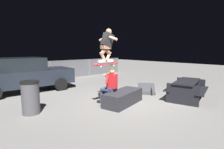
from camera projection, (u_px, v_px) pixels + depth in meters
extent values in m
plane|color=slate|center=(123.00, 102.00, 6.60)|extent=(40.00, 40.00, 0.00)
cube|color=#28282D|center=(123.00, 98.00, 6.28)|extent=(1.80, 1.05, 0.47)
cube|color=#2D3856|center=(112.00, 90.00, 6.18)|extent=(0.32, 0.20, 0.12)
cube|color=red|center=(112.00, 81.00, 6.13)|extent=(0.27, 0.38, 0.50)
sphere|color=tan|center=(112.00, 71.00, 6.08)|extent=(0.20, 0.20, 0.20)
sphere|color=#404219|center=(112.00, 70.00, 6.08)|extent=(0.19, 0.19, 0.19)
cylinder|color=red|center=(107.00, 80.00, 5.99)|extent=(0.20, 0.12, 0.29)
cylinder|color=tan|center=(106.00, 76.00, 6.10)|extent=(0.25, 0.12, 0.19)
cylinder|color=red|center=(114.00, 78.00, 6.32)|extent=(0.20, 0.12, 0.29)
cylinder|color=tan|center=(110.00, 75.00, 6.30)|extent=(0.25, 0.12, 0.19)
cylinder|color=#2D3856|center=(106.00, 90.00, 6.22)|extent=(0.23, 0.42, 0.14)
cylinder|color=#2D3856|center=(101.00, 96.00, 6.37)|extent=(0.11, 0.11, 0.43)
cube|color=black|center=(100.00, 102.00, 6.42)|extent=(0.16, 0.28, 0.08)
cylinder|color=#2D3856|center=(109.00, 89.00, 6.37)|extent=(0.23, 0.42, 0.14)
cylinder|color=#2D3856|center=(104.00, 95.00, 6.51)|extent=(0.11, 0.11, 0.43)
cube|color=black|center=(103.00, 101.00, 6.57)|extent=(0.16, 0.28, 0.08)
cube|color=#B72D2D|center=(106.00, 64.00, 6.00)|extent=(0.80, 0.21, 0.04)
cube|color=#B72D2D|center=(115.00, 63.00, 6.29)|extent=(0.12, 0.20, 0.05)
cube|color=#B72D2D|center=(95.00, 64.00, 5.70)|extent=(0.12, 0.20, 0.06)
cube|color=#99999E|center=(112.00, 64.00, 6.19)|extent=(0.06, 0.16, 0.03)
cylinder|color=white|center=(110.00, 65.00, 6.26)|extent=(0.05, 0.03, 0.05)
cylinder|color=white|center=(114.00, 65.00, 6.12)|extent=(0.05, 0.03, 0.05)
cube|color=#99999E|center=(99.00, 65.00, 5.81)|extent=(0.06, 0.16, 0.03)
cylinder|color=white|center=(98.00, 66.00, 5.88)|extent=(0.05, 0.03, 0.05)
cylinder|color=white|center=(101.00, 66.00, 5.75)|extent=(0.05, 0.03, 0.05)
cube|color=white|center=(110.00, 61.00, 6.10)|extent=(0.26, 0.10, 0.08)
cube|color=white|center=(102.00, 61.00, 5.86)|extent=(0.26, 0.10, 0.08)
cylinder|color=tan|center=(108.00, 56.00, 6.04)|extent=(0.24, 0.10, 0.31)
cylinder|color=#94634E|center=(107.00, 50.00, 5.97)|extent=(0.33, 0.14, 0.33)
cylinder|color=tan|center=(103.00, 56.00, 5.87)|extent=(0.24, 0.10, 0.31)
cylinder|color=#94634E|center=(104.00, 50.00, 5.89)|extent=(0.33, 0.14, 0.33)
cube|color=#94634E|center=(106.00, 47.00, 5.92)|extent=(0.30, 0.20, 0.12)
cube|color=black|center=(107.00, 40.00, 5.94)|extent=(0.45, 0.23, 0.52)
sphere|color=tan|center=(109.00, 32.00, 5.94)|extent=(0.20, 0.20, 0.20)
cylinder|color=tan|center=(104.00, 39.00, 6.10)|extent=(0.09, 0.45, 0.19)
cylinder|color=tan|center=(112.00, 38.00, 5.78)|extent=(0.09, 0.45, 0.19)
cube|color=#38383D|center=(146.00, 91.00, 8.07)|extent=(1.31, 1.26, 0.06)
cube|color=#38383D|center=(146.00, 90.00, 8.06)|extent=(1.28, 1.24, 0.43)
cube|color=#38383D|center=(141.00, 89.00, 8.29)|extent=(0.78, 0.62, 0.21)
cube|color=#38383D|center=(152.00, 91.00, 7.84)|extent=(0.78, 0.62, 0.21)
cube|color=black|center=(187.00, 81.00, 6.78)|extent=(1.82, 1.08, 0.06)
cube|color=black|center=(172.00, 87.00, 7.12)|extent=(1.71, 0.64, 0.04)
cube|color=black|center=(203.00, 91.00, 6.52)|extent=(1.71, 0.64, 0.04)
cube|color=black|center=(190.00, 87.00, 7.47)|extent=(0.32, 1.08, 0.72)
cube|color=black|center=(182.00, 95.00, 6.20)|extent=(0.32, 1.08, 0.72)
cylinder|color=#47474C|center=(31.00, 98.00, 5.31)|extent=(0.51, 0.51, 0.95)
cylinder|color=black|center=(30.00, 82.00, 5.24)|extent=(0.53, 0.53, 0.06)
cylinder|color=slate|center=(50.00, 71.00, 11.11)|extent=(0.05, 0.05, 1.19)
cylinder|color=slate|center=(89.00, 68.00, 13.13)|extent=(0.05, 0.05, 1.19)
cylinder|color=slate|center=(118.00, 65.00, 15.15)|extent=(0.05, 0.05, 1.19)
cylinder|color=slate|center=(50.00, 61.00, 11.02)|extent=(12.00, 0.04, 0.04)
cube|color=#59595E|center=(50.00, 71.00, 11.11)|extent=(12.00, 0.01, 1.19)
cube|color=#1E232D|center=(25.00, 77.00, 8.13)|extent=(4.28, 1.92, 0.70)
cube|color=black|center=(19.00, 64.00, 7.92)|extent=(2.08, 1.67, 0.56)
cylinder|color=black|center=(48.00, 79.00, 9.69)|extent=(0.61, 0.25, 0.60)
cylinder|color=black|center=(61.00, 84.00, 8.39)|extent=(0.61, 0.25, 0.60)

